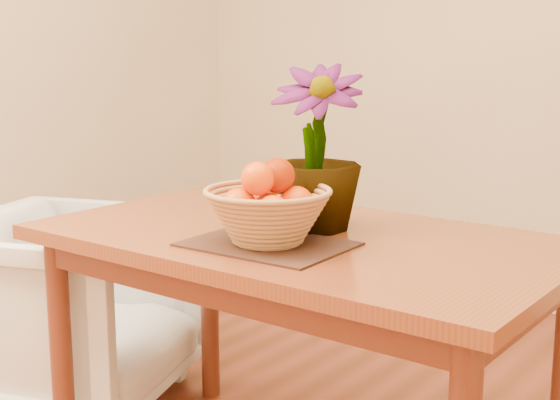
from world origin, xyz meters
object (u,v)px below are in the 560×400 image
Objects in this scene: armchair at (69,300)px; potted_plant at (316,148)px; table at (299,265)px; wicker_basket at (268,218)px.

potted_plant is at bearing -104.86° from armchair.
table is at bearing -108.70° from armchair.
wicker_basket is 0.72× the size of potted_plant.
wicker_basket reaches higher than table.
potted_plant is 0.59× the size of armchair.
table is at bearing 95.02° from wicker_basket.
armchair is (-0.98, 0.13, -0.44)m from wicker_basket.
armchair is (-0.96, -0.02, -0.29)m from table.
potted_plant reaches higher than table.
table is 4.38× the size of wicker_basket.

